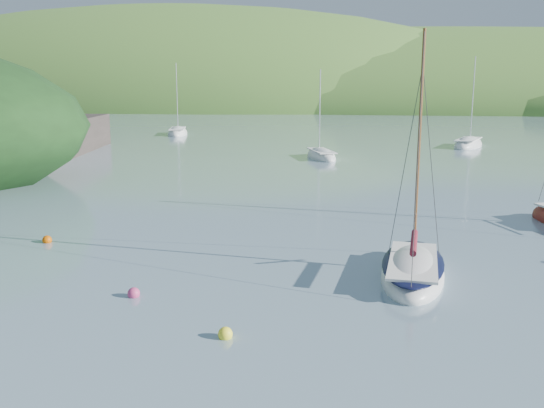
% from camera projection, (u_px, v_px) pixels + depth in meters
% --- Properties ---
extents(ground, '(700.00, 700.00, 0.00)m').
position_uv_depth(ground, '(223.00, 348.00, 17.23)').
color(ground, slate).
rests_on(ground, ground).
extents(shoreline_hills, '(690.00, 135.00, 56.00)m').
position_uv_depth(shoreline_hills, '(331.00, 104.00, 185.26)').
color(shoreline_hills, '#37712B').
rests_on(shoreline_hills, ground).
extents(daysailer_white, '(2.88, 6.68, 10.02)m').
position_uv_depth(daysailer_white, '(413.00, 271.00, 23.35)').
color(daysailer_white, white).
rests_on(daysailer_white, ground).
extents(distant_sloop_a, '(4.38, 6.81, 9.18)m').
position_uv_depth(distant_sloop_a, '(321.00, 157.00, 58.44)').
color(distant_sloop_a, white).
rests_on(distant_sloop_a, ground).
extents(distant_sloop_b, '(4.99, 8.08, 10.87)m').
position_uv_depth(distant_sloop_b, '(468.00, 145.00, 68.28)').
color(distant_sloop_b, white).
rests_on(distant_sloop_b, ground).
extents(distant_sloop_c, '(4.30, 7.79, 10.54)m').
position_uv_depth(distant_sloop_c, '(178.00, 133.00, 83.34)').
color(distant_sloop_c, white).
rests_on(distant_sloop_c, ground).
extents(mooring_buoys, '(24.60, 9.97, 0.47)m').
position_uv_depth(mooring_buoys, '(338.00, 273.00, 23.54)').
color(mooring_buoys, yellow).
rests_on(mooring_buoys, ground).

